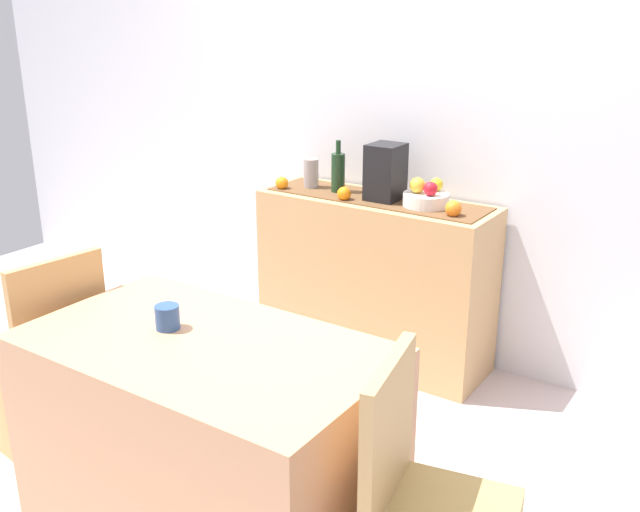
% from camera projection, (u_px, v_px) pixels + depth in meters
% --- Properties ---
extents(ground_plane, '(6.40, 6.40, 0.02)m').
position_uv_depth(ground_plane, '(272.00, 435.00, 3.28)').
color(ground_plane, beige).
rests_on(ground_plane, ground).
extents(room_wall_rear, '(6.40, 0.06, 2.70)m').
position_uv_depth(room_wall_rear, '(406.00, 102.00, 3.76)').
color(room_wall_rear, silver).
rests_on(room_wall_rear, ground).
extents(sideboard_console, '(1.24, 0.42, 0.89)m').
position_uv_depth(sideboard_console, '(374.00, 280.00, 3.86)').
color(sideboard_console, tan).
rests_on(sideboard_console, ground).
extents(table_runner, '(1.16, 0.32, 0.01)m').
position_uv_depth(table_runner, '(376.00, 198.00, 3.71)').
color(table_runner, brown).
rests_on(table_runner, sideboard_console).
extents(fruit_bowl, '(0.23, 0.23, 0.06)m').
position_uv_depth(fruit_bowl, '(426.00, 200.00, 3.55)').
color(fruit_bowl, white).
rests_on(fruit_bowl, table_runner).
extents(apple_right, '(0.07, 0.07, 0.07)m').
position_uv_depth(apple_right, '(431.00, 189.00, 3.49)').
color(apple_right, red).
rests_on(apple_right, fruit_bowl).
extents(apple_rear, '(0.07, 0.07, 0.07)m').
position_uv_depth(apple_rear, '(436.00, 185.00, 3.58)').
color(apple_rear, gold).
rests_on(apple_rear, fruit_bowl).
extents(apple_front, '(0.08, 0.08, 0.08)m').
position_uv_depth(apple_front, '(417.00, 185.00, 3.54)').
color(apple_front, gold).
rests_on(apple_front, fruit_bowl).
extents(wine_bottle, '(0.07, 0.07, 0.28)m').
position_uv_depth(wine_bottle, '(338.00, 172.00, 3.80)').
color(wine_bottle, '#1C381E').
rests_on(wine_bottle, sideboard_console).
extents(coffee_maker, '(0.16, 0.18, 0.29)m').
position_uv_depth(coffee_maker, '(385.00, 172.00, 3.64)').
color(coffee_maker, black).
rests_on(coffee_maker, sideboard_console).
extents(ceramic_vase, '(0.08, 0.08, 0.16)m').
position_uv_depth(ceramic_vase, '(311.00, 174.00, 3.90)').
color(ceramic_vase, '#9C9290').
rests_on(ceramic_vase, sideboard_console).
extents(orange_loose_far, '(0.07, 0.07, 0.07)m').
position_uv_depth(orange_loose_far, '(344.00, 194.00, 3.67)').
color(orange_loose_far, orange).
rests_on(orange_loose_far, sideboard_console).
extents(orange_loose_mid, '(0.08, 0.08, 0.08)m').
position_uv_depth(orange_loose_mid, '(453.00, 209.00, 3.39)').
color(orange_loose_mid, orange).
rests_on(orange_loose_mid, sideboard_console).
extents(orange_loose_end, '(0.07, 0.07, 0.07)m').
position_uv_depth(orange_loose_end, '(282.00, 183.00, 3.89)').
color(orange_loose_end, orange).
rests_on(orange_loose_end, sideboard_console).
extents(dining_table, '(1.28, 0.74, 0.74)m').
position_uv_depth(dining_table, '(208.00, 435.00, 2.61)').
color(dining_table, tan).
rests_on(dining_table, ground).
extents(coffee_cup, '(0.09, 0.09, 0.09)m').
position_uv_depth(coffee_cup, '(167.00, 317.00, 2.58)').
color(coffee_cup, '#2C4E86').
rests_on(coffee_cup, dining_table).
extents(chair_near_window, '(0.45, 0.45, 0.90)m').
position_uv_depth(chair_near_window, '(51.00, 390.00, 3.12)').
color(chair_near_window, tan).
rests_on(chair_near_window, ground).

